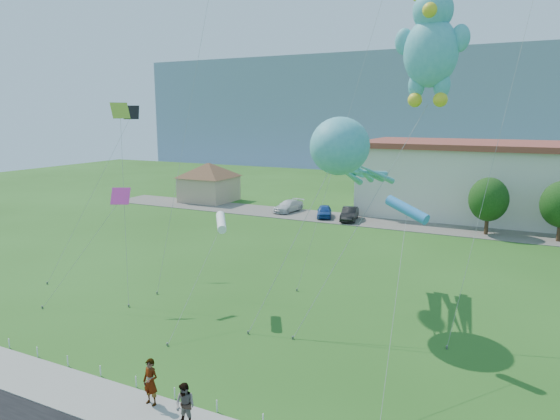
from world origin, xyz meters
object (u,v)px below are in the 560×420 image
(pavilion, at_px, (209,178))
(teddy_bear_kite, at_px, (431,44))
(parked_car_blue, at_px, (324,211))
(octopus_kite, at_px, (346,156))
(pedestrian_right, at_px, (185,405))
(parked_car_white, at_px, (288,206))
(parked_car_black, at_px, (349,214))
(pedestrian_left, at_px, (151,382))

(pavilion, height_order, teddy_bear_kite, teddy_bear_kite)
(parked_car_blue, xyz_separation_m, teddy_bear_kite, (14.49, -22.63, 14.09))
(octopus_kite, bearing_deg, pedestrian_right, -94.96)
(parked_car_white, xyz_separation_m, parked_car_black, (7.93, -1.54, 0.05))
(pavilion, height_order, pedestrian_right, pavilion)
(pedestrian_left, bearing_deg, pedestrian_right, -12.14)
(pavilion, bearing_deg, parked_car_blue, -10.74)
(parked_car_blue, bearing_deg, pedestrian_right, -95.82)
(parked_car_white, xyz_separation_m, teddy_bear_kite, (19.40, -23.77, 14.08))
(teddy_bear_kite, bearing_deg, parked_car_blue, 122.63)
(parked_car_white, height_order, octopus_kite, octopus_kite)
(parked_car_black, bearing_deg, pedestrian_left, -93.99)
(pavilion, relative_size, parked_car_blue, 2.41)
(pedestrian_left, distance_m, octopus_kite, 15.65)
(pedestrian_left, distance_m, parked_car_blue, 37.48)
(pedestrian_right, height_order, parked_car_black, pedestrian_right)
(pedestrian_left, height_order, parked_car_white, pedestrian_left)
(pedestrian_left, bearing_deg, pavilion, 123.99)
(parked_car_blue, distance_m, teddy_bear_kite, 30.34)
(parked_car_white, xyz_separation_m, octopus_kite, (15.24, -24.79, 8.17))
(pavilion, bearing_deg, pedestrian_right, -56.85)
(parked_car_white, height_order, parked_car_blue, parked_car_white)
(teddy_bear_kite, bearing_deg, pavilion, 140.88)
(pedestrian_right, xyz_separation_m, parked_car_blue, (-9.15, 37.34, -0.21))
(teddy_bear_kite, bearing_deg, parked_car_black, 117.28)
(parked_car_white, bearing_deg, parked_car_blue, -4.09)
(parked_car_blue, height_order, parked_car_black, parked_car_black)
(parked_car_blue, relative_size, teddy_bear_kite, 0.22)
(pavilion, distance_m, parked_car_white, 12.88)
(parked_car_black, xyz_separation_m, teddy_bear_kite, (11.46, -22.23, 14.04))
(pedestrian_right, bearing_deg, teddy_bear_kite, 72.15)
(pavilion, xyz_separation_m, parked_car_black, (20.42, -3.70, -2.26))
(octopus_kite, bearing_deg, parked_car_blue, 113.59)
(parked_car_blue, xyz_separation_m, octopus_kite, (10.33, -23.66, 8.18))
(pedestrian_left, height_order, octopus_kite, octopus_kite)
(pedestrian_right, relative_size, octopus_kite, 0.15)
(octopus_kite, bearing_deg, parked_car_black, 107.44)
(pedestrian_right, distance_m, teddy_bear_kite, 20.92)
(pavilion, height_order, parked_car_white, pavilion)
(parked_car_white, distance_m, teddy_bear_kite, 33.76)
(parked_car_white, distance_m, octopus_kite, 30.23)
(parked_car_black, bearing_deg, teddy_bear_kite, -73.12)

